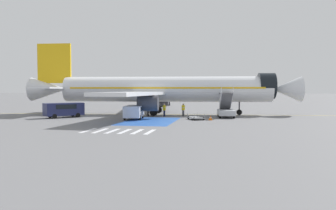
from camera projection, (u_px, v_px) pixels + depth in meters
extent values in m
plane|color=slate|center=(177.00, 114.00, 51.09)|extent=(600.00, 600.00, 0.00)
cube|color=gold|center=(166.00, 114.00, 51.05)|extent=(75.70, 6.98, 0.01)
cube|color=#2856A8|center=(150.00, 121.00, 40.21)|extent=(6.18, 11.02, 0.01)
cube|color=silver|center=(88.00, 130.00, 31.00)|extent=(0.44, 3.60, 0.01)
cube|color=silver|center=(100.00, 131.00, 30.78)|extent=(0.44, 3.60, 0.01)
cube|color=silver|center=(113.00, 131.00, 30.57)|extent=(0.44, 3.60, 0.01)
cube|color=silver|center=(125.00, 131.00, 30.35)|extent=(0.44, 3.60, 0.01)
cube|color=silver|center=(137.00, 132.00, 30.14)|extent=(0.44, 3.60, 0.01)
cube|color=silver|center=(150.00, 132.00, 29.92)|extent=(0.44, 3.60, 0.01)
cylinder|color=silver|center=(166.00, 89.00, 50.87)|extent=(32.20, 6.74, 3.90)
cone|color=silver|center=(286.00, 89.00, 49.23)|extent=(4.62, 4.19, 3.82)
cone|color=silver|center=(49.00, 89.00, 52.57)|extent=(6.16, 4.25, 3.75)
cylinder|color=black|center=(266.00, 86.00, 49.47)|extent=(2.68, 4.13, 3.94)
cube|color=#EAB214|center=(166.00, 88.00, 50.86)|extent=(29.66, 6.59, 0.24)
cube|color=silver|center=(153.00, 92.00, 60.33)|extent=(8.55, 18.16, 0.44)
cylinder|color=#38383D|center=(161.00, 100.00, 58.64)|extent=(2.88, 2.32, 2.08)
cube|color=silver|center=(133.00, 94.00, 42.08)|extent=(5.56, 17.77, 0.44)
cylinder|color=#38383D|center=(148.00, 103.00, 43.58)|extent=(2.88, 2.32, 2.08)
cube|color=#EAB214|center=(54.00, 63.00, 52.30)|extent=(5.47, 0.85, 6.30)
cube|color=silver|center=(67.00, 88.00, 56.12)|extent=(4.05, 6.53, 0.24)
cube|color=silver|center=(48.00, 88.00, 48.75)|extent=(4.05, 6.53, 0.24)
cylinder|color=#38383D|center=(239.00, 102.00, 49.95)|extent=(0.20, 0.20, 3.13)
cylinder|color=black|center=(239.00, 112.00, 50.02)|extent=(0.86, 0.35, 0.84)
cylinder|color=#38383D|center=(159.00, 101.00, 54.14)|extent=(0.24, 0.24, 2.81)
cylinder|color=black|center=(159.00, 110.00, 54.20)|extent=(1.15, 0.70, 1.10)
cylinder|color=#38383D|center=(154.00, 103.00, 48.07)|extent=(0.24, 0.24, 2.81)
cylinder|color=black|center=(154.00, 112.00, 48.13)|extent=(1.15, 0.70, 1.10)
cube|color=#ADB2BA|center=(226.00, 112.00, 45.70)|extent=(2.62, 4.98, 0.70)
cylinder|color=black|center=(218.00, 114.00, 47.47)|extent=(0.28, 0.72, 0.70)
cylinder|color=black|center=(231.00, 114.00, 47.30)|extent=(0.28, 0.72, 0.70)
cylinder|color=black|center=(220.00, 116.00, 44.13)|extent=(0.28, 0.72, 0.70)
cylinder|color=black|center=(234.00, 116.00, 43.96)|extent=(0.28, 0.72, 0.70)
cube|color=#4C4C51|center=(226.00, 102.00, 45.63)|extent=(1.80, 4.27, 2.42)
cube|color=#4C4C51|center=(225.00, 93.00, 47.84)|extent=(1.74, 1.24, 0.12)
cube|color=silver|center=(220.00, 98.00, 45.68)|extent=(0.47, 4.53, 3.11)
cube|color=silver|center=(232.00, 98.00, 45.54)|extent=(0.47, 4.53, 3.11)
cube|color=#38383D|center=(161.00, 103.00, 76.12)|extent=(2.82, 8.06, 0.60)
cube|color=silver|center=(165.00, 100.00, 79.89)|extent=(2.45, 1.87, 1.60)
cube|color=black|center=(166.00, 99.00, 80.74)|extent=(2.00, 0.12, 0.70)
cylinder|color=#B7BCC4|center=(161.00, 97.00, 75.71)|extent=(2.34, 5.57, 2.11)
cylinder|color=gold|center=(161.00, 97.00, 75.71)|extent=(2.17, 0.44, 2.16)
cylinder|color=black|center=(160.00, 104.00, 79.85)|extent=(0.32, 0.97, 0.96)
cylinder|color=black|center=(169.00, 104.00, 79.33)|extent=(0.32, 0.97, 0.96)
cylinder|color=black|center=(156.00, 104.00, 75.96)|extent=(0.32, 0.97, 0.96)
cylinder|color=black|center=(165.00, 104.00, 75.44)|extent=(0.32, 0.97, 0.96)
cylinder|color=black|center=(153.00, 105.00, 73.81)|extent=(0.32, 0.97, 0.96)
cylinder|color=black|center=(163.00, 105.00, 73.29)|extent=(0.32, 0.97, 0.96)
cube|color=silver|center=(134.00, 111.00, 42.86)|extent=(2.64, 4.93, 1.45)
cube|color=black|center=(134.00, 109.00, 42.84)|extent=(2.41, 2.83, 0.52)
cylinder|color=black|center=(140.00, 118.00, 41.38)|extent=(0.28, 0.66, 0.64)
cylinder|color=black|center=(125.00, 118.00, 41.49)|extent=(0.28, 0.66, 0.64)
cylinder|color=black|center=(143.00, 116.00, 44.29)|extent=(0.28, 0.66, 0.64)
cylinder|color=black|center=(129.00, 116.00, 44.40)|extent=(0.28, 0.66, 0.64)
cube|color=#1E234C|center=(64.00, 109.00, 45.24)|extent=(5.02, 5.22, 1.71)
cube|color=black|center=(64.00, 106.00, 45.22)|extent=(3.46, 3.51, 0.61)
cylinder|color=black|center=(55.00, 116.00, 43.55)|extent=(0.58, 0.61, 0.64)
cylinder|color=black|center=(50.00, 115.00, 45.06)|extent=(0.58, 0.61, 0.64)
cylinder|color=black|center=(78.00, 115.00, 45.50)|extent=(0.58, 0.61, 0.64)
cylinder|color=black|center=(73.00, 114.00, 47.01)|extent=(0.58, 0.61, 0.64)
cube|color=gray|center=(196.00, 118.00, 42.31)|extent=(2.54, 3.00, 0.12)
cylinder|color=black|center=(204.00, 119.00, 41.52)|extent=(0.28, 0.40, 0.40)
cylinder|color=black|center=(194.00, 119.00, 41.13)|extent=(0.28, 0.40, 0.40)
cylinder|color=black|center=(197.00, 117.00, 43.50)|extent=(0.28, 0.40, 0.40)
cylinder|color=black|center=(188.00, 118.00, 43.11)|extent=(0.28, 0.40, 0.40)
cylinder|color=gray|center=(205.00, 116.00, 41.36)|extent=(0.05, 0.05, 0.55)
cylinder|color=gray|center=(194.00, 116.00, 40.95)|extent=(0.05, 0.05, 0.55)
cylinder|color=gray|center=(197.00, 114.00, 43.64)|extent=(0.05, 0.05, 0.55)
cylinder|color=gray|center=(188.00, 114.00, 43.23)|extent=(0.05, 0.05, 0.55)
cylinder|color=#2D2D33|center=(183.00, 113.00, 47.74)|extent=(0.14, 0.14, 0.90)
cylinder|color=#2D2D33|center=(184.00, 113.00, 47.80)|extent=(0.14, 0.14, 0.90)
cube|color=yellow|center=(183.00, 108.00, 47.73)|extent=(0.47, 0.40, 0.71)
cube|color=silver|center=(183.00, 108.00, 47.73)|extent=(0.49, 0.41, 0.06)
sphere|color=brown|center=(183.00, 104.00, 47.71)|extent=(0.24, 0.24, 0.24)
cylinder|color=#191E38|center=(165.00, 113.00, 47.16)|extent=(0.14, 0.14, 0.90)
cylinder|color=#191E38|center=(164.00, 113.00, 47.27)|extent=(0.14, 0.14, 0.90)
cube|color=yellow|center=(164.00, 108.00, 47.18)|extent=(0.47, 0.40, 0.71)
cube|color=silver|center=(164.00, 108.00, 47.18)|extent=(0.49, 0.42, 0.06)
sphere|color=tan|center=(164.00, 105.00, 47.16)|extent=(0.24, 0.24, 0.24)
cylinder|color=black|center=(148.00, 113.00, 47.95)|extent=(0.14, 0.14, 0.91)
cylinder|color=black|center=(149.00, 113.00, 47.96)|extent=(0.14, 0.14, 0.91)
cube|color=yellow|center=(148.00, 107.00, 47.92)|extent=(0.46, 0.31, 0.72)
cube|color=silver|center=(148.00, 107.00, 47.92)|extent=(0.47, 0.32, 0.06)
sphere|color=brown|center=(148.00, 104.00, 47.89)|extent=(0.25, 0.25, 0.25)
cone|color=orange|center=(210.00, 118.00, 41.44)|extent=(0.53, 0.53, 0.59)
cylinder|color=white|center=(210.00, 118.00, 41.44)|extent=(0.29, 0.29, 0.07)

